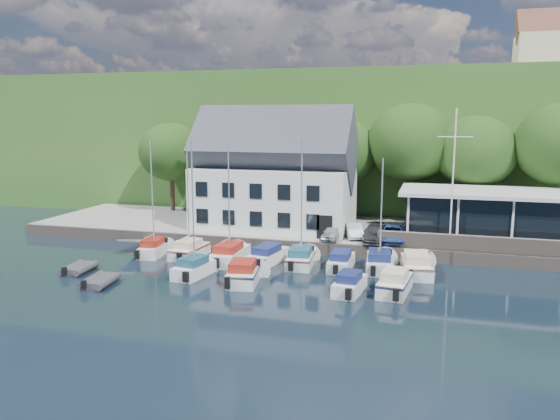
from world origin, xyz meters
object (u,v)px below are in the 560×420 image
Objects in this scene: car_silver at (332,233)px; boat_r1_5 at (341,259)px; boat_r2_4 at (395,281)px; flagpole at (453,179)px; boat_r2_3 at (350,282)px; boat_r1_6 at (381,209)px; boat_r1_0 at (152,203)px; boat_r1_1 at (188,203)px; boat_r2_1 at (193,214)px; boat_r1_3 at (268,254)px; car_white at (354,230)px; dinghy_0 at (79,267)px; boat_r1_7 at (417,263)px; dinghy_1 at (100,280)px; car_blue at (393,233)px; boat_r1_2 at (229,203)px; harbor_building at (275,180)px; car_dgrey at (374,234)px; boat_r2_2 at (244,272)px; boat_r1_4 at (302,208)px; club_pavilion at (482,215)px.

car_silver reaches higher than boat_r1_5.
flagpole is at bearing 76.34° from boat_r2_4.
boat_r1_6 is at bearing 84.04° from boat_r2_3.
boat_r1_5 is (15.24, 0.14, -3.55)m from boat_r1_0.
boat_r2_4 is (16.43, -4.75, -3.57)m from boat_r1_1.
boat_r2_1 is at bearing -125.39° from car_silver.
boat_r2_4 is at bearing -16.16° from boat_r1_3.
dinghy_0 is (-18.03, -12.49, -1.24)m from car_white.
boat_r1_7 reaches higher than dinghy_1.
boat_r2_1 is (-12.84, -10.33, 2.68)m from car_blue.
dinghy_1 reaches higher than dinghy_0.
boat_r2_1 is at bearing -168.94° from boat_r1_7.
boat_r2_3 is 16.49m from dinghy_1.
car_blue is 0.64× the size of boat_r1_3.
boat_r1_1 is at bearing 171.56° from boat_r1_2.
boat_r1_3 is (2.08, -8.95, -4.64)m from harbor_building.
boat_r1_2 reaches higher than car_white.
boat_r1_1 is 14.98m from boat_r1_6.
harbor_building is 16.03m from flagpole.
boat_r1_7 is at bearing -7.84° from boat_r1_0.
boat_r1_5 is 5.63m from boat_r2_3.
dinghy_0 is (-22.27, -1.38, -0.43)m from boat_r2_4.
boat_r1_1 is 1.31× the size of boat_r1_7.
boat_r1_2 is (6.66, -0.31, 0.40)m from boat_r1_0.
boat_r1_6 reaches higher than boat_r2_1.
boat_r2_2 is (-7.50, -10.60, -0.83)m from car_dgrey.
car_white is 0.66× the size of boat_r2_2.
boat_r1_7 is (13.97, 0.60, -3.85)m from boat_r1_2.
boat_r2_2 is 9.94m from boat_r2_4.
car_silver is at bearing 179.62° from flagpole.
boat_r2_2 reaches higher than dinghy_0.
car_blue is at bearing 79.41° from boat_r1_6.
flagpole reaches higher than boat_r1_4.
flagpole reaches higher than boat_r1_7.
boat_r2_4 is (4.24, -11.11, -0.82)m from car_white.
boat_r2_2 is 1.82× the size of dinghy_0.
car_silver is at bearing 12.03° from boat_r1_0.
boat_r1_5 is (-7.69, -4.93, -5.66)m from flagpole.
club_pavilion reaches higher than boat_r1_3.
boat_r1_1 is 1.75× the size of boat_r2_3.
boat_r2_3 is at bearing -131.96° from boat_r1_7.
boat_r1_2 is at bearing -11.31° from boat_r1_0.
harbor_building reaches higher than boat_r1_0.
car_white is 0.41× the size of boat_r1_6.
boat_r1_1 is at bearing 66.25° from dinghy_1.
car_dgrey reaches higher than dinghy_0.
harbor_building is 13.90m from boat_r2_1.
boat_r1_6 reaches higher than car_white.
boat_r1_3 reaches higher than dinghy_1.
boat_r1_1 is 1.52× the size of boat_r1_5.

